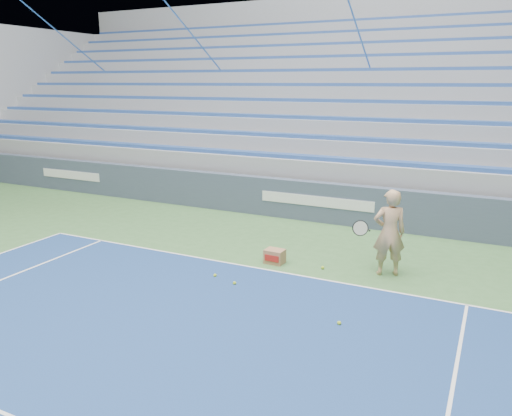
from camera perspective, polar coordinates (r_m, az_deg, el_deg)
The scene contains 8 objects.
sponsor_barrier at distance 13.80m, azimuth 7.07°, elevation 0.72°, with size 30.00×0.32×1.10m.
bleachers at distance 18.98m, azimuth 12.96°, elevation 9.67°, with size 31.00×9.15×7.30m.
tennis_player at distance 10.15m, azimuth 14.97°, elevation -2.74°, with size 0.98×0.94×1.74m.
ball_box at distance 10.65m, azimuth 2.15°, elevation -5.54°, with size 0.41×0.33×0.30m.
tennis_ball_0 at distance 9.59m, azimuth -2.48°, elevation -8.58°, with size 0.07×0.07×0.07m, color #B0CF2A.
tennis_ball_1 at distance 8.23m, azimuth 9.49°, elevation -12.84°, with size 0.07×0.07×0.07m, color #B0CF2A.
tennis_ball_2 at distance 9.98m, azimuth -4.70°, elevation -7.67°, with size 0.07×0.07×0.07m, color #B0CF2A.
tennis_ball_3 at distance 10.44m, azimuth 7.63°, elevation -6.76°, with size 0.07×0.07×0.07m, color #B0CF2A.
Camera 1 is at (4.30, 3.17, 3.75)m, focal length 35.00 mm.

